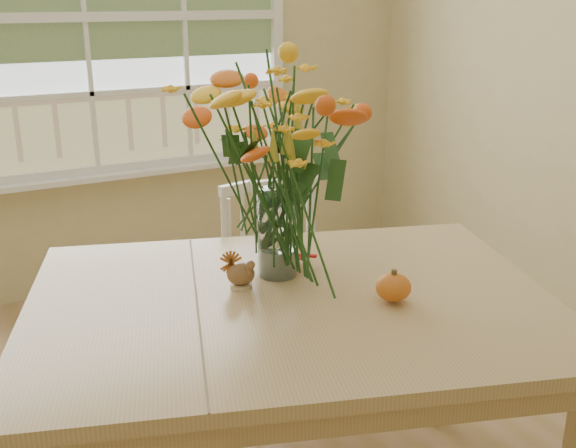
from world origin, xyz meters
TOP-DOWN VIEW (x-y plane):
  - wall_back at (0.00, 2.25)m, footprint 4.00×0.02m
  - window at (0.00, 2.21)m, footprint 2.42×0.12m
  - dining_table at (0.08, 0.03)m, footprint 1.79×1.50m
  - windsor_chair at (0.39, 0.73)m, footprint 0.47×0.45m
  - flower_vase at (0.12, 0.20)m, footprint 0.58×0.58m
  - pumpkin at (0.33, -0.13)m, footprint 0.10×0.10m
  - turkey_figurine at (-0.02, 0.16)m, footprint 0.10×0.09m
  - dark_gourd at (0.19, 0.26)m, footprint 0.13×0.10m

SIDE VIEW (x-z plane):
  - windsor_chair at x=0.39m, z-range 0.06..0.98m
  - dining_table at x=0.08m, z-range 0.32..1.14m
  - dark_gourd at x=0.19m, z-range 0.82..0.88m
  - pumpkin at x=0.33m, z-range 0.82..0.90m
  - turkey_figurine at x=-0.02m, z-range 0.81..0.92m
  - flower_vase at x=0.12m, z-range 0.89..1.58m
  - wall_back at x=0.00m, z-range 0.00..2.70m
  - window at x=0.00m, z-range 0.66..2.40m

